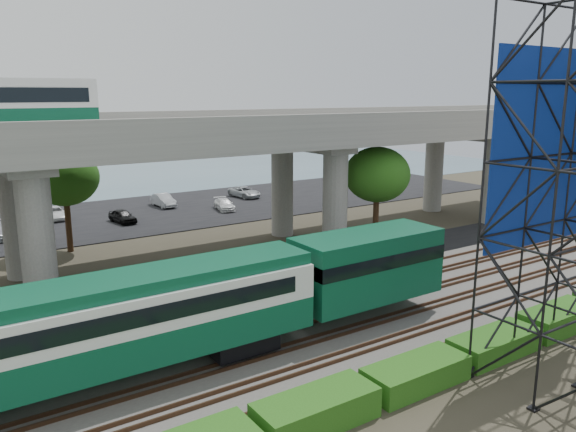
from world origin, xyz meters
TOP-DOWN VIEW (x-y plane):
  - ground at (0.00, 0.00)m, footprint 140.00×140.00m
  - ballast_bed at (0.00, 2.00)m, footprint 90.00×12.00m
  - service_road at (0.00, 10.50)m, footprint 90.00×5.00m
  - parking_lot at (0.00, 34.00)m, footprint 90.00×18.00m
  - harbor_water at (0.00, 56.00)m, footprint 140.00×40.00m
  - rail_tracks at (0.00, 2.00)m, footprint 90.00×9.52m
  - commuter_train at (-8.04, 2.00)m, footprint 29.30×3.06m
  - overpass at (-0.85, 16.00)m, footprint 80.00×12.00m
  - hedge_strip at (1.01, -4.30)m, footprint 34.60×1.80m
  - trees at (-4.67, 16.17)m, footprint 40.94×16.94m
  - parked_cars at (-1.31, 33.69)m, footprint 36.13×9.53m

SIDE VIEW (x-z plane):
  - ground at x=0.00m, z-range 0.00..0.00m
  - harbor_water at x=0.00m, z-range 0.00..0.03m
  - service_road at x=0.00m, z-range 0.00..0.08m
  - parking_lot at x=0.00m, z-range 0.00..0.08m
  - ballast_bed at x=0.00m, z-range 0.00..0.20m
  - rail_tracks at x=0.00m, z-range 0.20..0.36m
  - hedge_strip at x=1.01m, z-range -0.04..1.16m
  - parked_cars at x=-1.31m, z-range 0.03..1.34m
  - commuter_train at x=-8.04m, z-range 0.73..5.03m
  - trees at x=-4.67m, z-range 1.73..9.42m
  - overpass at x=-0.85m, z-range 2.01..14.41m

